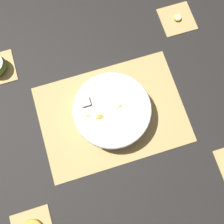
{
  "coord_description": "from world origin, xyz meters",
  "views": [
    {
      "loc": [
        -0.06,
        -0.2,
        0.87
      ],
      "look_at": [
        0.0,
        0.0,
        0.03
      ],
      "focal_mm": 42.0,
      "sensor_mm": 36.0,
      "label": 1
    }
  ],
  "objects": [
    {
      "name": "coaster_mat_far_right",
      "position": [
        0.34,
        0.28,
        0.0
      ],
      "size": [
        0.12,
        0.12,
        0.01
      ],
      "color": "tan",
      "rests_on": "ground_plane"
    },
    {
      "name": "banana_coin_single",
      "position": [
        0.34,
        0.28,
        0.01
      ],
      "size": [
        0.03,
        0.03,
        0.01
      ],
      "color": "beige",
      "rests_on": "coaster_mat_far_right"
    },
    {
      "name": "fruit_salad_bowl",
      "position": [
        0.0,
        -0.0,
        0.05
      ],
      "size": [
        0.25,
        0.25,
        0.08
      ],
      "color": "silver",
      "rests_on": "bamboo_mat_center"
    },
    {
      "name": "bamboo_mat_center",
      "position": [
        -0.0,
        0.0,
        0.0
      ],
      "size": [
        0.49,
        0.34,
        0.01
      ],
      "color": "tan",
      "rests_on": "ground_plane"
    },
    {
      "name": "ground_plane",
      "position": [
        0.0,
        0.0,
        0.0
      ],
      "size": [
        6.0,
        6.0,
        0.0
      ],
      "primitive_type": "plane",
      "color": "black"
    }
  ]
}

